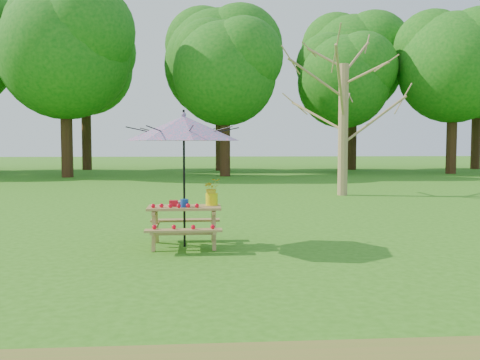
{
  "coord_description": "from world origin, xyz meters",
  "views": [
    {
      "loc": [
        2.92,
        -6.65,
        1.72
      ],
      "look_at": [
        3.59,
        2.12,
        1.1
      ],
      "focal_mm": 40.0,
      "sensor_mm": 36.0,
      "label": 1
    }
  ],
  "objects": [
    {
      "name": "treeline",
      "position": [
        0.0,
        22.0,
        8.0
      ],
      "size": [
        60.0,
        12.0,
        16.0
      ],
      "primitive_type": null,
      "color": "#106012",
      "rests_on": "ground"
    },
    {
      "name": "bare_tree",
      "position": [
        7.58,
        10.45,
        5.99
      ],
      "size": [
        6.05,
        6.05,
        9.87
      ],
      "color": "#8E764D",
      "rests_on": "ground"
    },
    {
      "name": "picnic_table",
      "position": [
        2.67,
        2.12,
        0.33
      ],
      "size": [
        1.2,
        1.32,
        0.67
      ],
      "color": "olive",
      "rests_on": "ground"
    },
    {
      "name": "patio_umbrella",
      "position": [
        2.67,
        2.12,
        1.95
      ],
      "size": [
        2.17,
        2.17,
        2.25
      ],
      "color": "black",
      "rests_on": "ground"
    },
    {
      "name": "produce_bins",
      "position": [
        2.59,
        2.12,
        0.72
      ],
      "size": [
        0.32,
        0.38,
        0.13
      ],
      "color": "red",
      "rests_on": "picnic_table"
    },
    {
      "name": "tomatoes_row",
      "position": [
        2.52,
        1.94,
        0.71
      ],
      "size": [
        0.77,
        0.13,
        0.07
      ],
      "primitive_type": null,
      "color": "red",
      "rests_on": "picnic_table"
    },
    {
      "name": "flower_bucket",
      "position": [
        3.12,
        2.24,
        0.91
      ],
      "size": [
        0.34,
        0.31,
        0.45
      ],
      "color": "yellow",
      "rests_on": "picnic_table"
    }
  ]
}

